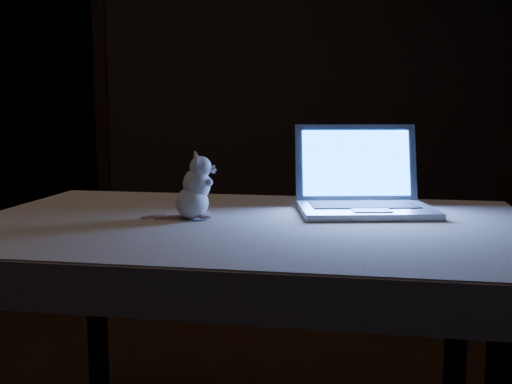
{
  "coord_description": "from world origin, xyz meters",
  "views": [
    {
      "loc": [
        0.24,
        -2.04,
        1.04
      ],
      "look_at": [
        0.33,
        -0.34,
        0.81
      ],
      "focal_mm": 45.0,
      "sensor_mm": 36.0,
      "label": 1
    }
  ],
  "objects": [
    {
      "name": "back_wall",
      "position": [
        0.0,
        2.5,
        1.3
      ],
      "size": [
        4.5,
        0.04,
        2.6
      ],
      "primitive_type": "cube",
      "color": "black",
      "rests_on": "ground"
    },
    {
      "name": "doorway",
      "position": [
        -1.1,
        2.5,
        1.06
      ],
      "size": [
        1.06,
        0.36,
        2.13
      ],
      "primitive_type": null,
      "color": "black",
      "rests_on": "back_wall"
    },
    {
      "name": "table",
      "position": [
        0.3,
        -0.4,
        0.36
      ],
      "size": [
        1.52,
        1.16,
        0.73
      ],
      "primitive_type": null,
      "rotation": [
        0.0,
        0.0,
        -0.23
      ],
      "color": "black",
      "rests_on": "floor"
    },
    {
      "name": "tablecloth",
      "position": [
        0.36,
        -0.34,
        0.69
      ],
      "size": [
        1.51,
        1.05,
        0.1
      ],
      "primitive_type": null,
      "rotation": [
        0.0,
        0.0,
        -0.05
      ],
      "color": "beige",
      "rests_on": "table"
    },
    {
      "name": "laptop",
      "position": [
        0.64,
        -0.29,
        0.86
      ],
      "size": [
        0.37,
        0.32,
        0.25
      ],
      "primitive_type": null,
      "rotation": [
        0.0,
        0.0,
        -0.01
      ],
      "color": "#AAABAE",
      "rests_on": "tablecloth"
    },
    {
      "name": "plush_mouse",
      "position": [
        0.16,
        -0.35,
        0.83
      ],
      "size": [
        0.14,
        0.14,
        0.18
      ],
      "primitive_type": null,
      "rotation": [
        0.0,
        0.0,
        0.05
      ],
      "color": "white",
      "rests_on": "tablecloth"
    }
  ]
}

